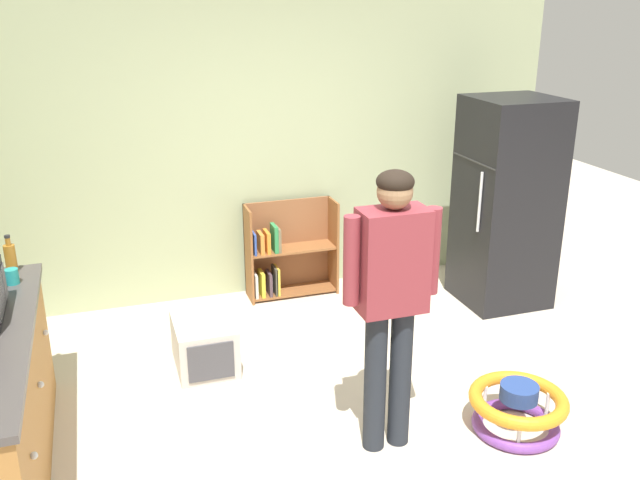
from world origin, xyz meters
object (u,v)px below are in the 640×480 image
object	(u,v)px
refrigerator	(506,203)
standing_person	(391,289)
bookshelf	(285,255)
teal_cup	(12,276)
baby_walker	(517,408)
amber_bottle	(10,257)
pet_carrier	(205,344)

from	to	relation	value
refrigerator	standing_person	world-z (taller)	refrigerator
refrigerator	bookshelf	world-z (taller)	refrigerator
standing_person	teal_cup	bearing A→B (deg)	152.86
baby_walker	amber_bottle	world-z (taller)	amber_bottle
bookshelf	amber_bottle	xyz separation A→B (m)	(-2.09, -1.08, 0.63)
bookshelf	baby_walker	world-z (taller)	bookshelf
bookshelf	teal_cup	bearing A→B (deg)	-148.11
refrigerator	standing_person	bearing A→B (deg)	-137.92
baby_walker	amber_bottle	size ratio (longest dim) A/B	2.46
refrigerator	teal_cup	size ratio (longest dim) A/B	18.74
standing_person	baby_walker	distance (m)	1.20
refrigerator	pet_carrier	bearing A→B (deg)	-172.33
standing_person	pet_carrier	xyz separation A→B (m)	(-0.88, 1.26, -0.84)
baby_walker	teal_cup	world-z (taller)	teal_cup
refrigerator	teal_cup	world-z (taller)	refrigerator
refrigerator	pet_carrier	xyz separation A→B (m)	(-2.67, -0.36, -0.71)
bookshelf	pet_carrier	size ratio (longest dim) A/B	1.54
refrigerator	standing_person	distance (m)	2.42
bookshelf	teal_cup	distance (m)	2.50
bookshelf	teal_cup	size ratio (longest dim) A/B	8.95
amber_bottle	teal_cup	size ratio (longest dim) A/B	2.59
refrigerator	pet_carrier	world-z (taller)	refrigerator
amber_bottle	bookshelf	bearing A→B (deg)	27.36
bookshelf	baby_walker	bearing A→B (deg)	-72.08
standing_person	pet_carrier	size ratio (longest dim) A/B	3.08
bookshelf	baby_walker	xyz separation A→B (m)	(0.80, -2.47, -0.21)
pet_carrier	amber_bottle	bearing A→B (deg)	-179.87
pet_carrier	teal_cup	size ratio (longest dim) A/B	5.81
baby_walker	pet_carrier	size ratio (longest dim) A/B	1.09
amber_bottle	baby_walker	bearing A→B (deg)	-25.68
refrigerator	baby_walker	bearing A→B (deg)	-118.96
teal_cup	baby_walker	bearing A→B (deg)	-22.38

